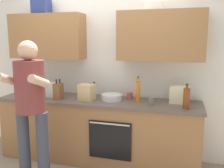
{
  "coord_description": "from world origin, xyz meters",
  "views": [
    {
      "loc": [
        1.11,
        -3.17,
        1.71
      ],
      "look_at": [
        0.25,
        -0.1,
        1.15
      ],
      "focal_mm": 39.43,
      "sensor_mm": 36.0,
      "label": 1
    }
  ],
  "objects": [
    {
      "name": "bottle_soy",
      "position": [
        -0.97,
        -0.0,
        1.0
      ],
      "size": [
        0.08,
        0.08,
        0.25
      ],
      "color": "black",
      "rests_on": "counter"
    },
    {
      "name": "ground_plane",
      "position": [
        0.0,
        0.0,
        0.0
      ],
      "size": [
        12.0,
        12.0,
        0.0
      ],
      "primitive_type": "plane",
      "color": "gray"
    },
    {
      "name": "knife_block",
      "position": [
        -0.53,
        -0.12,
        1.01
      ],
      "size": [
        0.1,
        0.14,
        0.29
      ],
      "color": "brown",
      "rests_on": "counter"
    },
    {
      "name": "mixing_bowl",
      "position": [
        0.21,
        0.03,
        0.94
      ],
      "size": [
        0.29,
        0.29,
        0.08
      ],
      "primitive_type": "cylinder",
      "color": "silver",
      "rests_on": "counter"
    },
    {
      "name": "person_standing",
      "position": [
        -0.54,
        -0.78,
        1.02
      ],
      "size": [
        0.49,
        0.45,
        1.72
      ],
      "color": "#383D4C",
      "rests_on": "ground"
    },
    {
      "name": "cup_ceramic",
      "position": [
        0.43,
        0.18,
        0.94
      ],
      "size": [
        0.08,
        0.08,
        0.09
      ],
      "primitive_type": "cylinder",
      "color": "#BF4C47",
      "rests_on": "counter"
    },
    {
      "name": "bottle_juice",
      "position": [
        0.57,
        0.05,
        1.04
      ],
      "size": [
        0.06,
        0.06,
        0.34
      ],
      "color": "orange",
      "rests_on": "counter"
    },
    {
      "name": "grocery_bag_produce",
      "position": [
        -0.73,
        0.04,
        1.0
      ],
      "size": [
        0.24,
        0.24,
        0.2
      ],
      "primitive_type": "cube",
      "rotation": [
        0.0,
        0.0,
        -0.15
      ],
      "color": "silver",
      "rests_on": "counter"
    },
    {
      "name": "bottle_oil",
      "position": [
        -1.02,
        -0.18,
        1.0
      ],
      "size": [
        0.06,
        0.06,
        0.24
      ],
      "color": "olive",
      "rests_on": "counter"
    },
    {
      "name": "bottle_vinegar",
      "position": [
        1.19,
        -0.15,
        1.03
      ],
      "size": [
        0.08,
        0.08,
        0.31
      ],
      "color": "brown",
      "rests_on": "counter"
    },
    {
      "name": "back_wall_unit",
      "position": [
        -0.0,
        0.27,
        1.49
      ],
      "size": [
        4.0,
        0.38,
        2.5
      ],
      "color": "silver",
      "rests_on": "ground"
    },
    {
      "name": "bottle_hotsauce",
      "position": [
        -0.92,
        -0.13,
        0.99
      ],
      "size": [
        0.06,
        0.06,
        0.24
      ],
      "color": "red",
      "rests_on": "counter"
    },
    {
      "name": "grocery_bag_bread",
      "position": [
        -0.12,
        -0.06,
        1.01
      ],
      "size": [
        0.23,
        0.2,
        0.22
      ],
      "primitive_type": "cube",
      "rotation": [
        0.0,
        0.0,
        -0.15
      ],
      "color": "tan",
      "rests_on": "counter"
    },
    {
      "name": "bottle_syrup",
      "position": [
        -0.09,
        0.15,
        0.98
      ],
      "size": [
        0.06,
        0.06,
        0.22
      ],
      "color": "#8C4C14",
      "rests_on": "counter"
    },
    {
      "name": "counter",
      "position": [
        0.0,
        -0.0,
        0.45
      ],
      "size": [
        2.84,
        0.67,
        0.9
      ],
      "color": "olive",
      "rests_on": "ground"
    },
    {
      "name": "cup_stoneware",
      "position": [
        0.76,
        -0.06,
        0.95
      ],
      "size": [
        0.07,
        0.07,
        0.09
      ],
      "primitive_type": "cylinder",
      "color": "slate",
      "rests_on": "counter"
    },
    {
      "name": "grocery_bag_rice",
      "position": [
        1.11,
        0.11,
        1.01
      ],
      "size": [
        0.25,
        0.19,
        0.23
      ],
      "primitive_type": "cube",
      "rotation": [
        0.0,
        0.0,
        -0.05
      ],
      "color": "beige",
      "rests_on": "counter"
    }
  ]
}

